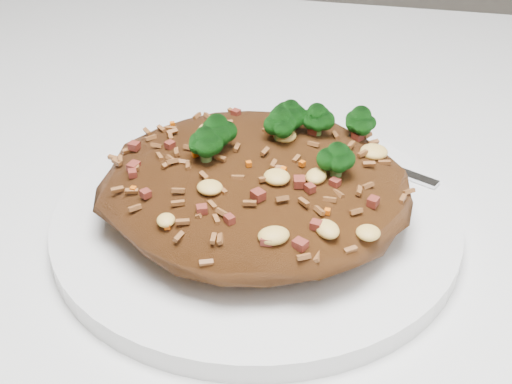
# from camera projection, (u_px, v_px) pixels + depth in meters

# --- Properties ---
(dining_table) EXTENTS (1.20, 0.80, 0.75)m
(dining_table) POSITION_uv_depth(u_px,v_px,m) (357.00, 303.00, 0.54)
(dining_table) COLOR white
(dining_table) RESTS_ON ground
(plate) EXTENTS (0.26, 0.26, 0.01)m
(plate) POSITION_uv_depth(u_px,v_px,m) (256.00, 220.00, 0.46)
(plate) COLOR white
(plate) RESTS_ON dining_table
(fried_rice) EXTENTS (0.20, 0.18, 0.06)m
(fried_rice) POSITION_uv_depth(u_px,v_px,m) (257.00, 174.00, 0.44)
(fried_rice) COLOR brown
(fried_rice) RESTS_ON plate
(fork) EXTENTS (0.15, 0.08, 0.00)m
(fork) POSITION_uv_depth(u_px,v_px,m) (344.00, 152.00, 0.52)
(fork) COLOR silver
(fork) RESTS_ON plate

